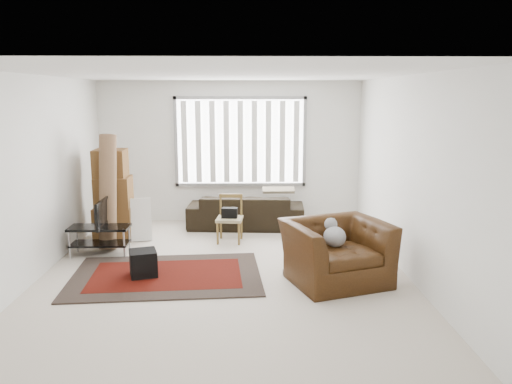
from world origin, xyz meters
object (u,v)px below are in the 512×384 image
at_px(armchair, 337,248).
at_px(moving_boxes, 113,198).
at_px(tv_stand, 100,234).
at_px(sofa, 246,206).
at_px(side_chair, 230,216).

bearing_deg(armchair, moving_boxes, 130.21).
xyz_separation_m(tv_stand, sofa, (2.25, 1.60, 0.08)).
bearing_deg(moving_boxes, armchair, -30.99).
distance_m(moving_boxes, side_chair, 2.00).
distance_m(tv_stand, side_chair, 2.10).
distance_m(sofa, armchair, 3.03).
bearing_deg(side_chair, moving_boxes, -179.40).
relative_size(moving_boxes, side_chair, 1.96).
bearing_deg(armchair, tv_stand, 142.14).
bearing_deg(tv_stand, armchair, -19.06).
bearing_deg(tv_stand, sofa, 35.43).
xyz_separation_m(tv_stand, side_chair, (1.98, 0.69, 0.11)).
relative_size(tv_stand, side_chair, 1.16).
height_order(side_chair, armchair, armchair).
bearing_deg(moving_boxes, tv_stand, -90.07).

